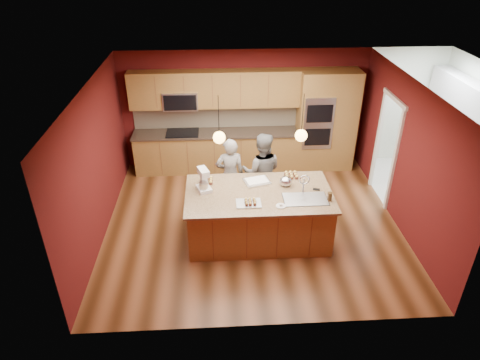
{
  "coord_description": "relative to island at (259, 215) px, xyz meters",
  "views": [
    {
      "loc": [
        -0.63,
        -6.7,
        4.85
      ],
      "look_at": [
        -0.24,
        -0.1,
        1.01
      ],
      "focal_mm": 32.0,
      "sensor_mm": 36.0,
      "label": 1
    }
  ],
  "objects": [
    {
      "name": "person_left",
      "position": [
        -0.48,
        0.97,
        0.28
      ],
      "size": [
        0.58,
        0.4,
        1.53
      ],
      "primitive_type": "imported",
      "rotation": [
        0.0,
        0.0,
        3.21
      ],
      "color": "black",
      "rests_on": "floor"
    },
    {
      "name": "tumbler",
      "position": [
        1.14,
        -0.31,
        0.53
      ],
      "size": [
        0.08,
        0.08,
        0.16
      ],
      "primitive_type": "cylinder",
      "color": "#3C2914",
      "rests_on": "island"
    },
    {
      "name": "laundry_room",
      "position": [
        4.27,
        1.64,
        1.47
      ],
      "size": [
        2.6,
        2.7,
        2.7
      ],
      "color": "silver",
      "rests_on": "ground"
    },
    {
      "name": "cupcakes_right",
      "position": [
        0.63,
        0.52,
        0.49
      ],
      "size": [
        0.25,
        0.25,
        0.07
      ],
      "primitive_type": null,
      "color": "gold",
      "rests_on": "island"
    },
    {
      "name": "pendant_right",
      "position": [
        0.65,
        0.0,
        1.53
      ],
      "size": [
        0.2,
        0.2,
        0.8
      ],
      "color": "black",
      "rests_on": "ceiling"
    },
    {
      "name": "cabinet_run",
      "position": [
        -0.76,
        2.69,
        0.51
      ],
      "size": [
        3.74,
        0.64,
        2.3
      ],
      "color": "brown",
      "rests_on": "floor"
    },
    {
      "name": "washer",
      "position": [
        4.1,
        1.37,
        0.03
      ],
      "size": [
        0.79,
        0.8,
        1.01
      ],
      "primitive_type": "cube",
      "rotation": [
        0.0,
        0.0,
        0.29
      ],
      "color": "white",
      "rests_on": "floor"
    },
    {
      "name": "dryer",
      "position": [
        4.12,
        1.92,
        0.07
      ],
      "size": [
        0.69,
        0.71,
        1.1
      ],
      "primitive_type": "cube",
      "rotation": [
        0.0,
        0.0,
        -0.01
      ],
      "color": "white",
      "rests_on": "floor"
    },
    {
      "name": "cupcakes_rack",
      "position": [
        -0.19,
        -0.34,
        0.51
      ],
      "size": [
        0.21,
        0.21,
        0.06
      ],
      "primitive_type": null,
      "color": "gold",
      "rests_on": "island"
    },
    {
      "name": "ceiling",
      "position": [
        -0.08,
        0.44,
        2.22
      ],
      "size": [
        5.5,
        5.5,
        0.0
      ],
      "primitive_type": "plane",
      "rotation": [
        3.14,
        0.0,
        0.0
      ],
      "color": "silver",
      "rests_on": "ground"
    },
    {
      "name": "wall_left",
      "position": [
        -2.83,
        0.44,
        0.87
      ],
      "size": [
        0.0,
        5.0,
        5.0
      ],
      "primitive_type": "plane",
      "rotation": [
        1.57,
        0.0,
        1.57
      ],
      "color": "#4E1111",
      "rests_on": "ground"
    },
    {
      "name": "plate",
      "position": [
        0.3,
        -0.44,
        0.47
      ],
      "size": [
        0.16,
        0.16,
        0.01
      ],
      "primitive_type": "cylinder",
      "color": "silver",
      "rests_on": "island"
    },
    {
      "name": "floor",
      "position": [
        -0.08,
        0.44,
        -0.48
      ],
      "size": [
        5.5,
        5.5,
        0.0
      ],
      "primitive_type": "plane",
      "color": "#42230F",
      "rests_on": "ground"
    },
    {
      "name": "oven_column",
      "position": [
        1.76,
        2.64,
        0.67
      ],
      "size": [
        1.3,
        0.62,
        2.3
      ],
      "color": "brown",
      "rests_on": "floor"
    },
    {
      "name": "island",
      "position": [
        0.0,
        0.0,
        0.0
      ],
      "size": [
        2.54,
        1.42,
        1.32
      ],
      "color": "brown",
      "rests_on": "floor"
    },
    {
      "name": "wall_right",
      "position": [
        2.67,
        0.44,
        0.87
      ],
      "size": [
        0.0,
        5.0,
        5.0
      ],
      "primitive_type": "plane",
      "rotation": [
        1.57,
        0.0,
        -1.57
      ],
      "color": "#4E1111",
      "rests_on": "ground"
    },
    {
      "name": "wall_back",
      "position": [
        -0.08,
        2.94,
        0.87
      ],
      "size": [
        5.5,
        0.0,
        5.5
      ],
      "primitive_type": "plane",
      "rotation": [
        1.57,
        0.0,
        0.0
      ],
      "color": "#4E1111",
      "rests_on": "ground"
    },
    {
      "name": "person_right",
      "position": [
        0.13,
        0.97,
        0.33
      ],
      "size": [
        0.85,
        0.7,
        1.61
      ],
      "primitive_type": "imported",
      "rotation": [
        0.0,
        0.0,
        3.02
      ],
      "color": "slate",
      "rests_on": "floor"
    },
    {
      "name": "stand_mixer",
      "position": [
        -0.96,
        0.15,
        0.63
      ],
      "size": [
        0.3,
        0.35,
        0.41
      ],
      "rotation": [
        0.0,
        0.0,
        0.35
      ],
      "color": "white",
      "rests_on": "island"
    },
    {
      "name": "cooling_rack",
      "position": [
        -0.22,
        -0.33,
        0.47
      ],
      "size": [
        0.41,
        0.3,
        0.02
      ],
      "primitive_type": "cube",
      "rotation": [
        0.0,
        0.0,
        0.0
      ],
      "color": "#AFB2B7",
      "rests_on": "island"
    },
    {
      "name": "phone",
      "position": [
        1.0,
        0.05,
        0.46
      ],
      "size": [
        0.13,
        0.1,
        0.01
      ],
      "primitive_type": "cube",
      "rotation": [
        0.0,
        0.0,
        -0.27
      ],
      "color": "black",
      "rests_on": "island"
    },
    {
      "name": "mixing_bowl",
      "position": [
        0.48,
        0.22,
        0.55
      ],
      "size": [
        0.22,
        0.22,
        0.19
      ],
      "primitive_type": "ellipsoid",
      "color": "silver",
      "rests_on": "island"
    },
    {
      "name": "cupcakes_left",
      "position": [
        -0.93,
        0.42,
        0.49
      ],
      "size": [
        0.25,
        0.25,
        0.07
      ],
      "primitive_type": null,
      "color": "gold",
      "rests_on": "island"
    },
    {
      "name": "sheet_cake",
      "position": [
        -0.02,
        0.36,
        0.48
      ],
      "size": [
        0.51,
        0.43,
        0.05
      ],
      "rotation": [
        0.0,
        0.0,
        0.26
      ],
      "color": "silver",
      "rests_on": "island"
    },
    {
      "name": "doorway_trim",
      "position": [
        2.65,
        1.24,
        0.57
      ],
      "size": [
        0.08,
        1.11,
        2.2
      ],
      "primitive_type": null,
      "color": "white",
      "rests_on": "wall_right"
    },
    {
      "name": "pendant_left",
      "position": [
        -0.68,
        0.0,
        1.53
      ],
      "size": [
        0.2,
        0.2,
        0.8
      ],
      "color": "black",
      "rests_on": "ceiling"
    },
    {
      "name": "wall_front",
      "position": [
        -0.08,
        -2.06,
        0.87
      ],
      "size": [
        5.5,
        0.0,
        5.5
      ],
      "primitive_type": "plane",
      "rotation": [
        -1.57,
        0.0,
        0.0
      ],
      "color": "#4E1111",
      "rests_on": "ground"
    }
  ]
}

